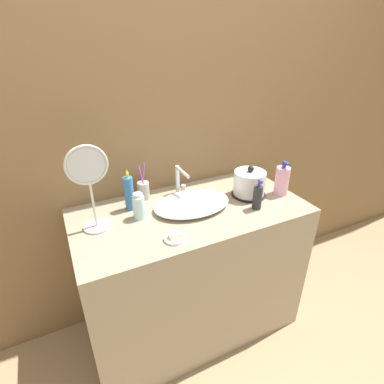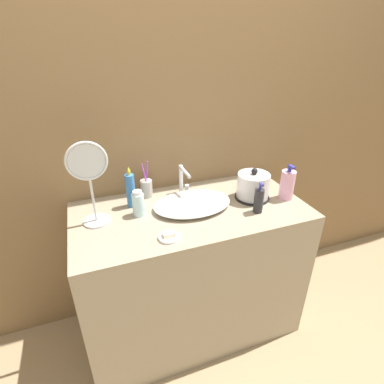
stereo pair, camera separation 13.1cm
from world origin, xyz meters
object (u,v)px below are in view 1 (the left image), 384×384
faucet (180,179)px  toothbrush_cup (143,190)px  lotion_bottle (282,181)px  vanity_mirror (90,183)px  shampoo_bottle (139,206)px  hand_cream_bottle (129,193)px  electric_kettle (249,185)px  mouthwash_bottle (257,197)px

faucet → toothbrush_cup: bearing=168.1°
lotion_bottle → vanity_mirror: size_ratio=0.49×
lotion_bottle → shampoo_bottle: (-0.78, 0.10, -0.02)m
toothbrush_cup → lotion_bottle: 0.76m
shampoo_bottle → hand_cream_bottle: size_ratio=0.60×
toothbrush_cup → hand_cream_bottle: 0.13m
electric_kettle → toothbrush_cup: size_ratio=0.90×
shampoo_bottle → electric_kettle: bearing=-3.9°
electric_kettle → vanity_mirror: bearing=176.6°
mouthwash_bottle → shampoo_bottle: bearing=162.6°
toothbrush_cup → vanity_mirror: vanity_mirror is taller
faucet → toothbrush_cup: (-0.20, 0.04, -0.04)m
lotion_bottle → hand_cream_bottle: bearing=165.5°
mouthwash_bottle → vanity_mirror: (-0.76, 0.18, 0.16)m
faucet → vanity_mirror: bearing=-164.9°
lotion_bottle → shampoo_bottle: size_ratio=1.46×
lotion_bottle → hand_cream_bottle: size_ratio=0.88×
hand_cream_bottle → vanity_mirror: vanity_mirror is taller
toothbrush_cup → vanity_mirror: (-0.28, -0.17, 0.18)m
faucet → mouthwash_bottle: faucet is taller
lotion_bottle → vanity_mirror: 1.00m
mouthwash_bottle → hand_cream_bottle: 0.64m
toothbrush_cup → vanity_mirror: 0.37m
toothbrush_cup → vanity_mirror: size_ratio=0.51×
shampoo_bottle → hand_cream_bottle: 0.11m
faucet → vanity_mirror: vanity_mirror is taller
electric_kettle → mouthwash_bottle: 0.14m
vanity_mirror → mouthwash_bottle: bearing=-13.5°
shampoo_bottle → mouthwash_bottle: size_ratio=0.82×
toothbrush_cup → shampoo_bottle: bearing=-114.2°
shampoo_bottle → hand_cream_bottle: hand_cream_bottle is taller
lotion_bottle → vanity_mirror: bearing=173.5°
lotion_bottle → vanity_mirror: (-0.98, 0.11, 0.15)m
lotion_bottle → electric_kettle: bearing=159.6°
electric_kettle → vanity_mirror: 0.83m
faucet → lotion_bottle: bearing=-25.5°
toothbrush_cup → lotion_bottle: toothbrush_cup is taller
mouthwash_bottle → vanity_mirror: vanity_mirror is taller
shampoo_bottle → faucet: bearing=26.2°
shampoo_bottle → vanity_mirror: size_ratio=0.33×
lotion_bottle → mouthwash_bottle: lotion_bottle is taller
toothbrush_cup → lotion_bottle: (0.70, -0.28, 0.03)m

